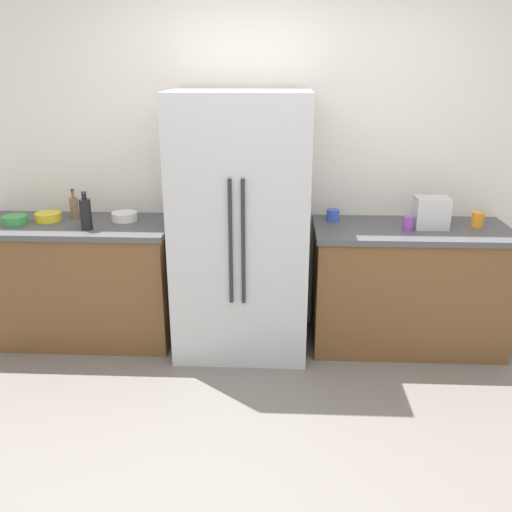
{
  "coord_description": "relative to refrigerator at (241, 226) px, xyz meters",
  "views": [
    {
      "loc": [
        0.03,
        -2.32,
        1.96
      ],
      "look_at": [
        -0.1,
        0.41,
        1.0
      ],
      "focal_mm": 38.52,
      "sensor_mm": 36.0,
      "label": 1
    }
  ],
  "objects": [
    {
      "name": "bottle_b",
      "position": [
        -1.24,
        0.21,
        0.07
      ],
      "size": [
        0.06,
        0.06,
        0.22
      ],
      "color": "brown",
      "rests_on": "counter_left"
    },
    {
      "name": "counter_right",
      "position": [
        1.18,
        0.07,
        -0.46
      ],
      "size": [
        1.35,
        0.63,
        0.89
      ],
      "color": "brown",
      "rests_on": "ground_plane"
    },
    {
      "name": "counter_left",
      "position": [
        -1.21,
        0.07,
        -0.46
      ],
      "size": [
        1.42,
        0.63,
        0.89
      ],
      "color": "brown",
      "rests_on": "ground_plane"
    },
    {
      "name": "ground_plane",
      "position": [
        0.24,
        -1.3,
        -0.9
      ],
      "size": [
        10.85,
        10.85,
        0.0
      ],
      "primitive_type": "plane",
      "color": "slate"
    },
    {
      "name": "cup_b",
      "position": [
        1.13,
        0.0,
        0.04
      ],
      "size": [
        0.08,
        0.08,
        0.1
      ],
      "primitive_type": "cylinder",
      "color": "purple",
      "rests_on": "counter_right"
    },
    {
      "name": "kitchen_back_panel",
      "position": [
        0.24,
        0.43,
        0.46
      ],
      "size": [
        5.42,
        0.1,
        2.71
      ],
      "primitive_type": "cube",
      "color": "silver",
      "rests_on": "ground_plane"
    },
    {
      "name": "refrigerator",
      "position": [
        0.0,
        0.0,
        0.0
      ],
      "size": [
        0.91,
        0.74,
        1.8
      ],
      "color": "#B7BABF",
      "rests_on": "ground_plane"
    },
    {
      "name": "bottle_a",
      "position": [
        -1.05,
        -0.08,
        0.1
      ],
      "size": [
        0.08,
        0.08,
        0.27
      ],
      "color": "black",
      "rests_on": "counter_left"
    },
    {
      "name": "cup_c",
      "position": [
        0.65,
        0.22,
        0.03
      ],
      "size": [
        0.09,
        0.09,
        0.08
      ],
      "primitive_type": "cylinder",
      "color": "blue",
      "rests_on": "counter_right"
    },
    {
      "name": "cup_a",
      "position": [
        1.63,
        0.1,
        0.04
      ],
      "size": [
        0.08,
        0.08,
        0.1
      ],
      "primitive_type": "cylinder",
      "color": "orange",
      "rests_on": "counter_right"
    },
    {
      "name": "bowl_c",
      "position": [
        -1.61,
        0.04,
        0.02
      ],
      "size": [
        0.17,
        0.17,
        0.06
      ],
      "primitive_type": "cylinder",
      "color": "green",
      "rests_on": "counter_left"
    },
    {
      "name": "bowl_a",
      "position": [
        -0.85,
        0.15,
        0.02
      ],
      "size": [
        0.18,
        0.18,
        0.06
      ],
      "primitive_type": "cylinder",
      "color": "white",
      "rests_on": "counter_left"
    },
    {
      "name": "bowl_b",
      "position": [
        -1.4,
        0.12,
        0.02
      ],
      "size": [
        0.18,
        0.18,
        0.06
      ],
      "primitive_type": "cylinder",
      "color": "yellow",
      "rests_on": "counter_left"
    },
    {
      "name": "toaster",
      "position": [
        1.3,
        0.07,
        0.09
      ],
      "size": [
        0.23,
        0.17,
        0.21
      ],
      "primitive_type": "cube",
      "color": "silver",
      "rests_on": "counter_right"
    }
  ]
}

